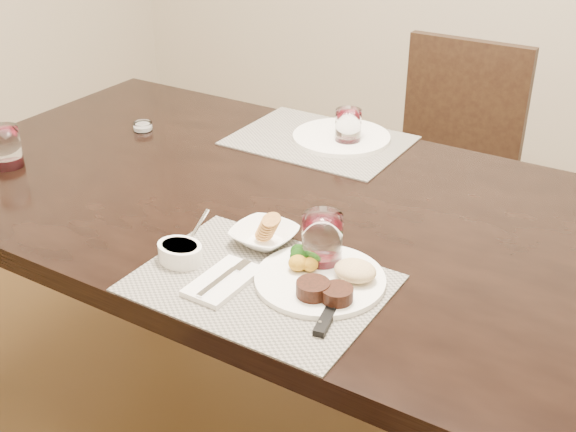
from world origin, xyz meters
The scene contains 14 objects.
dining_table centered at (0.00, 0.00, 0.67)m, with size 2.00×1.00×0.75m.
chair_far centered at (0.00, 0.93, 0.50)m, with size 0.42×0.42×0.90m.
placemat_near centered at (0.08, -0.33, 0.75)m, with size 0.46×0.34×0.00m, color gray.
placemat_far centered at (-0.18, 0.34, 0.75)m, with size 0.46×0.34×0.00m, color gray.
dinner_plate centered at (0.18, -0.27, 0.77)m, with size 0.25×0.25×0.04m.
napkin_fork centered at (0.02, -0.37, 0.76)m, with size 0.09×0.15×0.02m.
steak_knife centered at (0.24, -0.34, 0.76)m, with size 0.05×0.24×0.01m.
cracker_bowl centered at (0.00, -0.20, 0.77)m, with size 0.13×0.13×0.06m.
sauce_ramekin centered at (-0.10, -0.35, 0.77)m, with size 0.09×0.14×0.07m.
wine_glass_near centered at (0.14, -0.21, 0.80)m, with size 0.08×0.08×0.11m.
far_plate centered at (-0.13, 0.38, 0.76)m, with size 0.27×0.27×0.01m, color white.
wine_glass_far centered at (-0.10, 0.36, 0.80)m, with size 0.07×0.07×0.10m.
wine_glass_side centered at (-0.77, -0.22, 0.80)m, with size 0.08×0.08×0.11m.
salt_cellar centered at (-0.64, 0.15, 0.76)m, with size 0.05×0.05×0.02m.
Camera 1 is at (0.72, -1.27, 1.51)m, focal length 45.00 mm.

